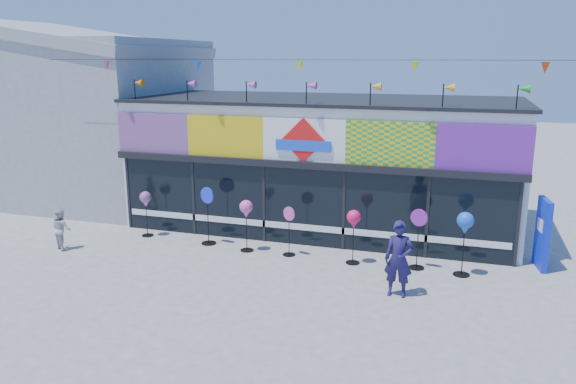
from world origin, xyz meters
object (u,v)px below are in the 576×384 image
at_px(spinner_4, 354,221).
at_px(spinner_6, 465,225).
at_px(adult_man, 399,259).
at_px(blue_sign, 542,234).
at_px(spinner_3, 289,230).
at_px(child, 61,229).
at_px(spinner_5, 418,237).
at_px(spinner_0, 146,200).
at_px(spinner_2, 246,210).
at_px(spinner_1, 208,214).

xyz_separation_m(spinner_4, spinner_6, (2.79, -0.01, 0.14)).
bearing_deg(spinner_4, adult_man, -51.59).
bearing_deg(blue_sign, spinner_3, -179.39).
bearing_deg(child, spinner_5, -143.52).
distance_m(spinner_5, child, 9.96).
bearing_deg(spinner_4, spinner_6, -0.15).
xyz_separation_m(spinner_5, child, (-9.85, -1.49, -0.25)).
bearing_deg(spinner_0, spinner_3, -4.16).
bearing_deg(spinner_6, child, -173.04).
bearing_deg(child, adult_man, -154.53).
distance_m(adult_man, child, 9.59).
xyz_separation_m(spinner_2, child, (-5.12, -1.43, -0.60)).
height_order(spinner_2, spinner_6, spinner_6).
bearing_deg(blue_sign, spinner_5, -170.27).
bearing_deg(spinner_2, child, -164.45).
distance_m(blue_sign, spinner_2, 7.87).
relative_size(spinner_3, adult_man, 0.78).
bearing_deg(adult_man, spinner_1, 161.22).
height_order(spinner_2, adult_man, adult_man).
xyz_separation_m(blue_sign, spinner_3, (-6.54, -1.08, -0.19)).
relative_size(spinner_0, spinner_4, 0.95).
xyz_separation_m(blue_sign, spinner_4, (-4.72, -1.16, 0.25)).
height_order(spinner_0, spinner_1, spinner_1).
xyz_separation_m(spinner_1, spinner_5, (6.03, -0.17, -0.06)).
distance_m(blue_sign, spinner_0, 11.24).
height_order(adult_man, child, adult_man).
distance_m(spinner_0, spinner_2, 3.45).
bearing_deg(child, spinner_4, -142.76).
xyz_separation_m(blue_sign, child, (-12.91, -2.51, -0.34)).
bearing_deg(spinner_5, blue_sign, 18.47).
bearing_deg(spinner_3, spinner_4, -2.76).
bearing_deg(blue_sign, spinner_4, -174.90).
relative_size(spinner_0, spinner_1, 0.82).
relative_size(blue_sign, spinner_2, 1.24).
xyz_separation_m(spinner_0, spinner_6, (9.29, -0.44, 0.20)).
bearing_deg(spinner_3, blue_sign, 9.34).
xyz_separation_m(spinner_0, adult_man, (7.89, -2.18, -0.23)).
height_order(spinner_5, adult_man, adult_man).
distance_m(spinner_3, adult_man, 3.70).
xyz_separation_m(spinner_2, spinner_6, (5.86, -0.08, 0.13)).
bearing_deg(spinner_3, spinner_6, -1.18).
height_order(spinner_4, spinner_5, spinner_5).
distance_m(spinner_2, spinner_5, 4.74).
height_order(blue_sign, adult_man, blue_sign).
height_order(spinner_0, child, spinner_0).
relative_size(spinner_2, spinner_3, 1.07).
relative_size(blue_sign, child, 1.56).
distance_m(blue_sign, spinner_5, 3.23).
height_order(blue_sign, spinner_3, blue_sign).
bearing_deg(child, spinner_6, -145.15).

